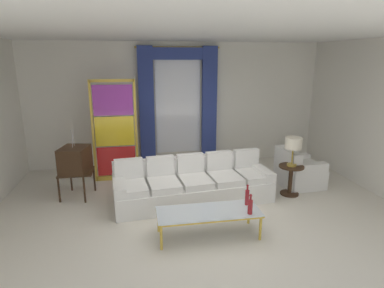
{
  "coord_description": "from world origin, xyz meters",
  "views": [
    {
      "loc": [
        -1.03,
        -4.85,
        2.61
      ],
      "look_at": [
        -0.0,
        0.9,
        1.05
      ],
      "focal_mm": 30.05,
      "sensor_mm": 36.0,
      "label": 1
    }
  ],
  "objects_px": {
    "coffee_table": "(208,213)",
    "bottle_crystal_tall": "(250,206)",
    "couch_white_long": "(193,185)",
    "round_side_table": "(291,177)",
    "stained_glass_divider": "(115,133)",
    "armchair_white": "(297,172)",
    "table_lamp_brass": "(293,144)",
    "peacock_figurine": "(139,175)",
    "bottle_blue_decanter": "(247,196)",
    "vintage_tv": "(75,161)"
  },
  "relations": [
    {
      "from": "bottle_crystal_tall",
      "to": "vintage_tv",
      "type": "relative_size",
      "value": 0.23
    },
    {
      "from": "vintage_tv",
      "to": "peacock_figurine",
      "type": "xyz_separation_m",
      "value": [
        1.19,
        0.42,
        -0.51
      ]
    },
    {
      "from": "bottle_crystal_tall",
      "to": "round_side_table",
      "type": "relative_size",
      "value": 0.52
    },
    {
      "from": "bottle_crystal_tall",
      "to": "table_lamp_brass",
      "type": "distance_m",
      "value": 2.02
    },
    {
      "from": "coffee_table",
      "to": "stained_glass_divider",
      "type": "xyz_separation_m",
      "value": [
        -1.46,
        2.63,
        0.68
      ]
    },
    {
      "from": "bottle_crystal_tall",
      "to": "vintage_tv",
      "type": "xyz_separation_m",
      "value": [
        -2.76,
        2.05,
        0.19
      ]
    },
    {
      "from": "couch_white_long",
      "to": "bottle_crystal_tall",
      "type": "relative_size",
      "value": 9.61
    },
    {
      "from": "armchair_white",
      "to": "table_lamp_brass",
      "type": "relative_size",
      "value": 1.51
    },
    {
      "from": "bottle_blue_decanter",
      "to": "bottle_crystal_tall",
      "type": "bearing_deg",
      "value": -101.01
    },
    {
      "from": "stained_glass_divider",
      "to": "bottle_blue_decanter",
      "type": "bearing_deg",
      "value": -50.37
    },
    {
      "from": "stained_glass_divider",
      "to": "couch_white_long",
      "type": "bearing_deg",
      "value": -42.33
    },
    {
      "from": "couch_white_long",
      "to": "coffee_table",
      "type": "distance_m",
      "value": 1.31
    },
    {
      "from": "bottle_crystal_tall",
      "to": "round_side_table",
      "type": "xyz_separation_m",
      "value": [
        1.35,
        1.41,
        -0.18
      ]
    },
    {
      "from": "bottle_blue_decanter",
      "to": "vintage_tv",
      "type": "relative_size",
      "value": 0.25
    },
    {
      "from": "bottle_crystal_tall",
      "to": "stained_glass_divider",
      "type": "xyz_separation_m",
      "value": [
        -2.04,
        2.83,
        0.52
      ]
    },
    {
      "from": "round_side_table",
      "to": "stained_glass_divider",
      "type": "bearing_deg",
      "value": 157.29
    },
    {
      "from": "vintage_tv",
      "to": "armchair_white",
      "type": "bearing_deg",
      "value": -2.88
    },
    {
      "from": "couch_white_long",
      "to": "vintage_tv",
      "type": "relative_size",
      "value": 2.22
    },
    {
      "from": "couch_white_long",
      "to": "round_side_table",
      "type": "xyz_separation_m",
      "value": [
        1.93,
        -0.09,
        0.05
      ]
    },
    {
      "from": "bottle_crystal_tall",
      "to": "peacock_figurine",
      "type": "xyz_separation_m",
      "value": [
        -1.57,
        2.47,
        -0.31
      ]
    },
    {
      "from": "coffee_table",
      "to": "table_lamp_brass",
      "type": "height_order",
      "value": "table_lamp_brass"
    },
    {
      "from": "stained_glass_divider",
      "to": "bottle_crystal_tall",
      "type": "bearing_deg",
      "value": -54.24
    },
    {
      "from": "armchair_white",
      "to": "table_lamp_brass",
      "type": "xyz_separation_m",
      "value": [
        -0.37,
        -0.41,
        0.74
      ]
    },
    {
      "from": "bottle_crystal_tall",
      "to": "armchair_white",
      "type": "bearing_deg",
      "value": 46.63
    },
    {
      "from": "bottle_crystal_tall",
      "to": "vintage_tv",
      "type": "distance_m",
      "value": 3.44
    },
    {
      "from": "stained_glass_divider",
      "to": "table_lamp_brass",
      "type": "xyz_separation_m",
      "value": [
        3.39,
        -1.42,
        -0.03
      ]
    },
    {
      "from": "bottle_crystal_tall",
      "to": "bottle_blue_decanter",
      "type": "bearing_deg",
      "value": 78.99
    },
    {
      "from": "coffee_table",
      "to": "peacock_figurine",
      "type": "relative_size",
      "value": 2.57
    },
    {
      "from": "couch_white_long",
      "to": "armchair_white",
      "type": "height_order",
      "value": "couch_white_long"
    },
    {
      "from": "bottle_crystal_tall",
      "to": "table_lamp_brass",
      "type": "bearing_deg",
      "value": 46.16
    },
    {
      "from": "bottle_blue_decanter",
      "to": "armchair_white",
      "type": "bearing_deg",
      "value": 42.49
    },
    {
      "from": "vintage_tv",
      "to": "table_lamp_brass",
      "type": "bearing_deg",
      "value": -8.83
    },
    {
      "from": "bottle_blue_decanter",
      "to": "armchair_white",
      "type": "relative_size",
      "value": 0.39
    },
    {
      "from": "bottle_crystal_tall",
      "to": "armchair_white",
      "type": "xyz_separation_m",
      "value": [
        1.72,
        1.82,
        -0.25
      ]
    },
    {
      "from": "bottle_blue_decanter",
      "to": "round_side_table",
      "type": "height_order",
      "value": "bottle_blue_decanter"
    },
    {
      "from": "couch_white_long",
      "to": "vintage_tv",
      "type": "distance_m",
      "value": 2.29
    },
    {
      "from": "table_lamp_brass",
      "to": "vintage_tv",
      "type": "bearing_deg",
      "value": 171.17
    },
    {
      "from": "coffee_table",
      "to": "round_side_table",
      "type": "height_order",
      "value": "round_side_table"
    },
    {
      "from": "couch_white_long",
      "to": "peacock_figurine",
      "type": "height_order",
      "value": "couch_white_long"
    },
    {
      "from": "coffee_table",
      "to": "bottle_crystal_tall",
      "type": "relative_size",
      "value": 4.96
    },
    {
      "from": "peacock_figurine",
      "to": "round_side_table",
      "type": "bearing_deg",
      "value": -19.86
    },
    {
      "from": "bottle_crystal_tall",
      "to": "stained_glass_divider",
      "type": "relative_size",
      "value": 0.14
    },
    {
      "from": "vintage_tv",
      "to": "armchair_white",
      "type": "height_order",
      "value": "vintage_tv"
    },
    {
      "from": "bottle_blue_decanter",
      "to": "bottle_crystal_tall",
      "type": "distance_m",
      "value": 0.3
    },
    {
      "from": "bottle_crystal_tall",
      "to": "stained_glass_divider",
      "type": "bearing_deg",
      "value": 125.76
    },
    {
      "from": "bottle_crystal_tall",
      "to": "vintage_tv",
      "type": "height_order",
      "value": "vintage_tv"
    },
    {
      "from": "couch_white_long",
      "to": "stained_glass_divider",
      "type": "relative_size",
      "value": 1.36
    },
    {
      "from": "bottle_crystal_tall",
      "to": "round_side_table",
      "type": "bearing_deg",
      "value": 46.16
    },
    {
      "from": "peacock_figurine",
      "to": "table_lamp_brass",
      "type": "xyz_separation_m",
      "value": [
        2.92,
        -1.06,
        0.81
      ]
    },
    {
      "from": "peacock_figurine",
      "to": "couch_white_long",
      "type": "bearing_deg",
      "value": -44.31
    }
  ]
}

